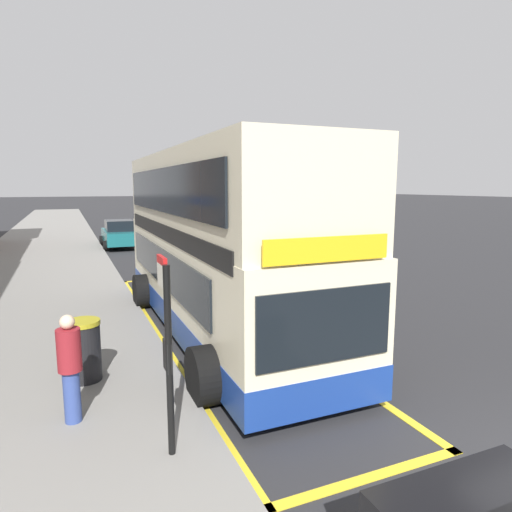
# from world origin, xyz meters

# --- Properties ---
(ground_plane) EXTENTS (260.00, 260.00, 0.00)m
(ground_plane) POSITION_xyz_m (0.00, 32.00, 0.00)
(ground_plane) COLOR #28282B
(pavement_near) EXTENTS (6.00, 76.00, 0.14)m
(pavement_near) POSITION_xyz_m (-7.00, 32.00, 0.07)
(pavement_near) COLOR gray
(pavement_near) RESTS_ON ground
(double_decker_bus) EXTENTS (3.26, 10.25, 4.40)m
(double_decker_bus) POSITION_xyz_m (-2.46, 7.62, 2.06)
(double_decker_bus) COLOR beige
(double_decker_bus) RESTS_ON ground
(bus_bay_markings) EXTENTS (2.97, 13.16, 0.01)m
(bus_bay_markings) POSITION_xyz_m (-2.51, 7.82, 0.01)
(bus_bay_markings) COLOR yellow
(bus_bay_markings) RESTS_ON ground
(bus_stop_sign) EXTENTS (0.09, 0.51, 2.57)m
(bus_stop_sign) POSITION_xyz_m (-4.72, 2.66, 1.67)
(bus_stop_sign) COLOR black
(bus_stop_sign) RESTS_ON pavement_near
(parked_car_teal_across) EXTENTS (2.09, 4.20, 1.62)m
(parked_car_teal_across) POSITION_xyz_m (-2.98, 24.30, 0.80)
(parked_car_teal_across) COLOR #196066
(parked_car_teal_across) RESTS_ON ground
(pedestrian_waiting_near_sign) EXTENTS (0.34, 0.34, 1.64)m
(pedestrian_waiting_near_sign) POSITION_xyz_m (-5.88, 3.95, 1.03)
(pedestrian_waiting_near_sign) COLOR #33478C
(pedestrian_waiting_near_sign) RESTS_ON pavement_near
(litter_bin) EXTENTS (0.61, 0.61, 1.11)m
(litter_bin) POSITION_xyz_m (-5.66, 5.42, 0.70)
(litter_bin) COLOR black
(litter_bin) RESTS_ON pavement_near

